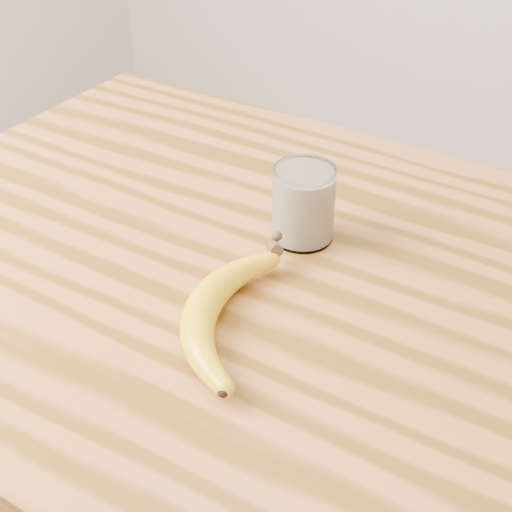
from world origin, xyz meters
The scene contains 3 objects.
table centered at (0.00, 0.00, 0.77)m, with size 1.20×0.80×0.90m.
smoothie_glass centered at (-0.03, 0.08, 0.95)m, with size 0.08×0.08×0.10m.
banana centered at (-0.05, -0.13, 0.92)m, with size 0.12×0.32×0.04m, color #E6AF10, non-canonical shape.
Camera 1 is at (0.32, -0.60, 1.42)m, focal length 50.00 mm.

